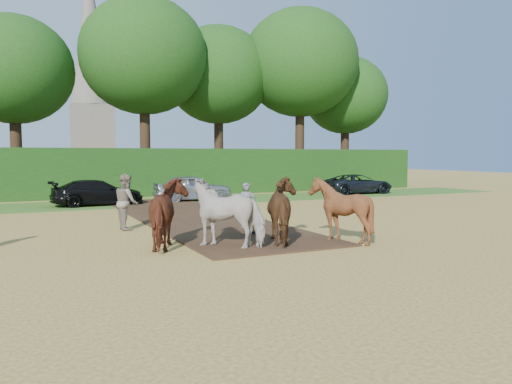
% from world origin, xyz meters
% --- Properties ---
extents(ground, '(120.00, 120.00, 0.00)m').
position_xyz_m(ground, '(0.00, 0.00, 0.00)').
color(ground, gold).
rests_on(ground, ground).
extents(earth_strip, '(4.50, 17.00, 0.05)m').
position_xyz_m(earth_strip, '(1.50, 7.00, 0.03)').
color(earth_strip, '#472D1C').
rests_on(earth_strip, ground).
extents(grass_verge, '(50.00, 5.00, 0.03)m').
position_xyz_m(grass_verge, '(0.00, 14.00, 0.01)').
color(grass_verge, '#38601E').
rests_on(grass_verge, ground).
extents(hedgerow, '(46.00, 1.60, 3.00)m').
position_xyz_m(hedgerow, '(0.00, 18.50, 1.50)').
color(hedgerow, '#14380F').
rests_on(hedgerow, ground).
extents(spectator_near, '(0.77, 0.97, 1.94)m').
position_xyz_m(spectator_near, '(-1.61, 4.69, 0.97)').
color(spectator_near, tan).
rests_on(spectator_near, ground).
extents(plough_team, '(6.75, 4.93, 1.94)m').
position_xyz_m(plough_team, '(1.25, 0.10, 0.96)').
color(plough_team, '#5C2A17').
rests_on(plough_team, ground).
extents(parked_cars, '(35.69, 2.90, 1.49)m').
position_xyz_m(parked_cars, '(0.33, 13.86, 0.68)').
color(parked_cars, '#B4B6BC').
rests_on(parked_cars, ground).
extents(treeline, '(48.70, 10.60, 14.21)m').
position_xyz_m(treeline, '(-1.69, 21.69, 8.97)').
color(treeline, '#382616').
rests_on(treeline, ground).
extents(church, '(5.20, 5.20, 27.00)m').
position_xyz_m(church, '(4.00, 55.00, 13.73)').
color(church, slate).
rests_on(church, ground).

